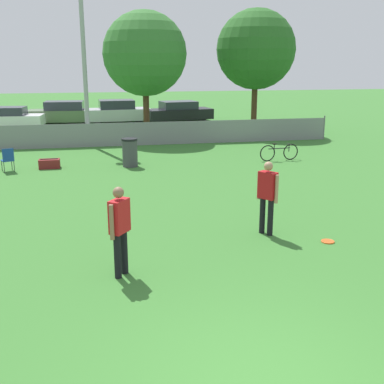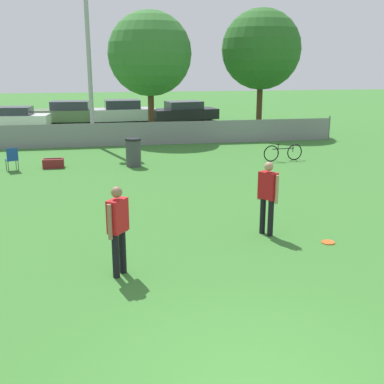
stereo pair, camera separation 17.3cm
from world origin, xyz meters
TOP-DOWN VIEW (x-y plane):
  - fence_backline at (0.00, 18.00)m, footprint 19.40×0.07m
  - light_pole at (-2.20, 18.59)m, footprint 0.90×0.36m
  - tree_near_pole at (0.80, 20.44)m, footprint 4.26×4.26m
  - tree_far_right at (7.01, 21.39)m, footprint 4.34×4.34m
  - player_thrower_red at (1.90, 5.14)m, footprint 0.41×0.49m
  - player_defender_red at (-1.52, 3.54)m, footprint 0.42×0.48m
  - frisbee_disc at (3.07, 4.37)m, footprint 0.29×0.29m
  - folding_chair_sideline at (-5.03, 13.23)m, footprint 0.52×0.52m
  - bicycle_sideline at (5.37, 13.20)m, footprint 1.69×0.44m
  - trash_bin at (-0.62, 13.27)m, footprint 0.60×0.60m
  - gear_bag_sideline at (-3.62, 13.54)m, footprint 0.76×0.42m
  - parked_car_white at (-6.97, 25.36)m, footprint 4.30×2.05m
  - parked_car_olive at (-3.73, 27.23)m, footprint 4.66×2.03m
  - parked_car_silver at (-0.43, 27.13)m, footprint 4.35×2.09m
  - parked_car_dark at (3.62, 26.90)m, footprint 4.62×2.53m

SIDE VIEW (x-z plane):
  - frisbee_disc at x=3.07m, z-range 0.00..0.03m
  - gear_bag_sideline at x=-3.62m, z-range -0.01..0.35m
  - bicycle_sideline at x=5.37m, z-range -0.01..0.70m
  - folding_chair_sideline at x=-5.03m, z-range 0.05..0.92m
  - trash_bin at x=-0.62m, z-range 0.00..1.08m
  - fence_backline at x=0.00m, z-range -0.05..1.16m
  - parked_car_white at x=-6.97m, z-range -0.01..1.28m
  - parked_car_dark at x=3.62m, z-range -0.02..1.32m
  - parked_car_olive at x=-3.73m, z-range -0.03..1.40m
  - parked_car_silver at x=-0.43m, z-range -0.04..1.43m
  - player_thrower_red at x=1.90m, z-range 0.14..1.85m
  - player_defender_red at x=-1.52m, z-range 0.14..1.85m
  - tree_near_pole at x=0.80m, z-range 1.06..7.45m
  - tree_far_right at x=7.01m, z-range 1.16..7.86m
  - light_pole at x=-2.20m, z-range 0.76..9.09m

